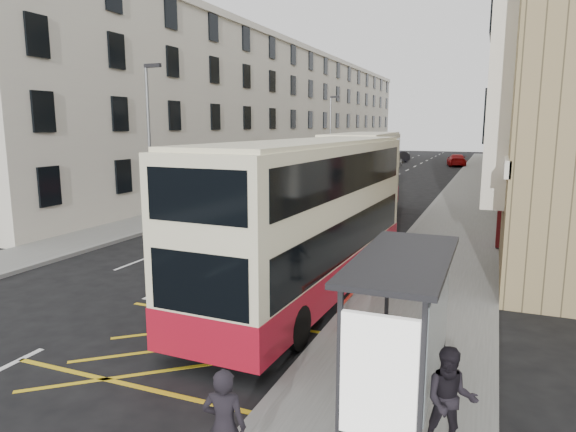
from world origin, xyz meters
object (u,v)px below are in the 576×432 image
at_px(street_lamp_far, 331,131).
at_px(car_red, 456,160).
at_px(double_decker_front, 310,218).
at_px(double_decker_rear, 364,177).
at_px(pedestrian_near, 224,427).
at_px(car_dark, 396,157).
at_px(street_lamp_near, 150,137).
at_px(pedestrian_mid, 450,400).
at_px(bus_shelter, 407,301).
at_px(pedestrian_far, 432,273).
at_px(car_silver, 389,162).
at_px(white_van, 342,168).

relative_size(street_lamp_far, car_red, 1.51).
distance_m(double_decker_front, double_decker_rear, 12.65).
height_order(pedestrian_near, car_dark, pedestrian_near).
height_order(street_lamp_near, pedestrian_mid, street_lamp_near).
bearing_deg(double_decker_front, street_lamp_near, 150.35).
bearing_deg(pedestrian_near, street_lamp_near, -63.78).
distance_m(bus_shelter, pedestrian_far, 6.37).
bearing_deg(street_lamp_near, car_silver, 84.93).
bearing_deg(car_dark, double_decker_front, -62.69).
bearing_deg(street_lamp_near, double_decker_rear, 31.52).
relative_size(pedestrian_near, pedestrian_far, 1.12).
xyz_separation_m(bus_shelter, pedestrian_mid, (0.90, -1.11, -1.14)).
relative_size(street_lamp_far, car_dark, 1.64).
relative_size(street_lamp_near, white_van, 1.36).
relative_size(street_lamp_near, street_lamp_far, 1.00).
distance_m(street_lamp_far, car_red, 22.01).
height_order(pedestrian_far, car_silver, pedestrian_far).
relative_size(pedestrian_mid, car_silver, 0.39).
xyz_separation_m(pedestrian_far, white_van, (-13.31, 36.46, -0.11)).
xyz_separation_m(double_decker_rear, white_van, (-8.31, 24.52, -1.63)).
bearing_deg(double_decker_rear, car_silver, 93.63).
bearing_deg(double_decker_rear, white_van, 103.42).
xyz_separation_m(pedestrian_far, car_red, (-3.23, 54.67, -0.16)).
bearing_deg(street_lamp_near, street_lamp_far, 90.00).
bearing_deg(car_red, white_van, 52.57).
relative_size(white_van, car_red, 1.11).
distance_m(double_decker_rear, pedestrian_mid, 20.30).
xyz_separation_m(white_van, car_red, (10.08, 18.22, -0.05)).
bearing_deg(bus_shelter, white_van, 107.59).
relative_size(street_lamp_near, double_decker_front, 0.66).
bearing_deg(street_lamp_near, car_dark, 86.78).
bearing_deg(double_decker_front, street_lamp_far, 108.76).
distance_m(double_decker_front, car_silver, 49.52).
xyz_separation_m(bus_shelter, double_decker_front, (-3.84, 5.62, 0.29)).
height_order(double_decker_rear, pedestrian_near, double_decker_rear).
distance_m(street_lamp_near, white_van, 30.58).
bearing_deg(white_van, street_lamp_far, -179.99).
bearing_deg(street_lamp_near, pedestrian_far, -23.01).
bearing_deg(pedestrian_far, double_decker_front, 18.20).
bearing_deg(double_decker_rear, double_decker_front, -88.95).
height_order(street_lamp_far, pedestrian_far, street_lamp_far).
bearing_deg(pedestrian_mid, double_decker_front, 116.10).
relative_size(double_decker_front, pedestrian_far, 7.71).
bearing_deg(street_lamp_far, double_decker_rear, -68.65).
height_order(double_decker_front, car_silver, double_decker_front).
xyz_separation_m(street_lamp_near, pedestrian_near, (12.70, -15.48, -3.61)).
height_order(bus_shelter, double_decker_rear, double_decker_rear).
distance_m(street_lamp_far, pedestrian_mid, 46.35).
height_order(bus_shelter, car_silver, bus_shelter).
height_order(street_lamp_near, double_decker_rear, street_lamp_near).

